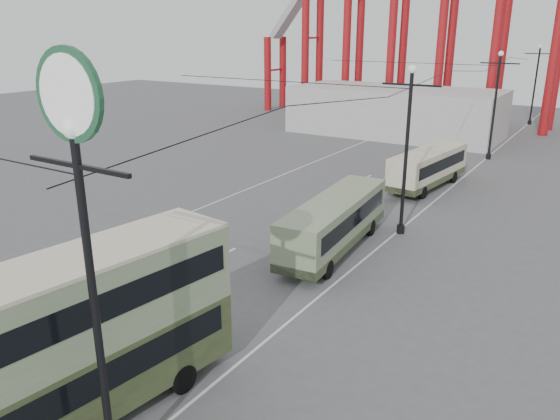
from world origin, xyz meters
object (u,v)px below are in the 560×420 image
Objects in this scene: lamp_post_near at (80,186)px; pedestrian at (165,291)px; double_decker_bus at (77,335)px; single_decker_green at (335,222)px; single_decker_cream at (428,167)px.

pedestrian is (-4.83, 7.05, -6.87)m from lamp_post_near.
single_decker_green is at bearing 97.06° from double_decker_bus.
double_decker_bus is 6.87m from pedestrian.
single_decker_green is at bearing -84.71° from single_decker_cream.
lamp_post_near is at bearing -87.89° from single_decker_green.
single_decker_cream is (0.32, 14.33, -0.03)m from single_decker_green.
lamp_post_near is 1.08× the size of double_decker_bus.
lamp_post_near is 10.96m from pedestrian.
double_decker_bus is at bearing -84.33° from single_decker_cream.
single_decker_cream reaches higher than pedestrian.
lamp_post_near reaches higher than double_decker_bus.
single_decker_green is (0.16, 15.73, -1.34)m from double_decker_bus.
single_decker_green is 10.08m from pedestrian.
lamp_post_near reaches higher than pedestrian.
single_decker_cream is at bearing 83.76° from single_decker_green.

